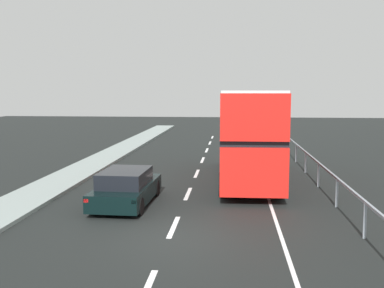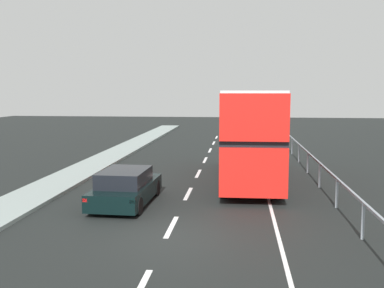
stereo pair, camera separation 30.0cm
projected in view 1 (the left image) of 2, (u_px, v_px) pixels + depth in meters
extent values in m
cube|color=black|center=(170.00, 237.00, 13.19)|extent=(73.87, 120.00, 0.10)
cube|color=silver|center=(174.00, 227.00, 14.00)|extent=(0.16, 2.26, 0.01)
cube|color=silver|center=(188.00, 194.00, 18.52)|extent=(0.16, 2.26, 0.01)
cube|color=silver|center=(197.00, 173.00, 23.03)|extent=(0.16, 2.26, 0.01)
cube|color=silver|center=(203.00, 160.00, 27.54)|extent=(0.16, 2.26, 0.01)
cube|color=silver|center=(207.00, 150.00, 32.06)|extent=(0.16, 2.26, 0.01)
cube|color=silver|center=(210.00, 143.00, 36.57)|extent=(0.16, 2.26, 0.01)
cube|color=silver|center=(212.00, 137.00, 41.09)|extent=(0.16, 2.26, 0.01)
cube|color=silver|center=(262.00, 178.00, 21.79)|extent=(0.12, 46.00, 0.01)
cube|color=gray|center=(312.00, 157.00, 21.44)|extent=(0.08, 42.00, 0.08)
cylinder|color=gray|center=(365.00, 220.00, 12.85)|extent=(0.10, 0.10, 1.08)
cylinder|color=gray|center=(337.00, 193.00, 16.31)|extent=(0.10, 0.10, 1.08)
cylinder|color=gray|center=(319.00, 175.00, 19.77)|extent=(0.10, 0.10, 1.08)
cylinder|color=gray|center=(306.00, 163.00, 23.23)|extent=(0.10, 0.10, 1.08)
cylinder|color=gray|center=(296.00, 153.00, 26.69)|extent=(0.10, 0.10, 1.08)
cylinder|color=gray|center=(289.00, 146.00, 30.16)|extent=(0.10, 0.10, 1.08)
cylinder|color=gray|center=(283.00, 140.00, 33.62)|extent=(0.10, 0.10, 1.08)
cylinder|color=gray|center=(278.00, 136.00, 37.08)|extent=(0.10, 0.10, 1.08)
cylinder|color=gray|center=(274.00, 132.00, 40.54)|extent=(0.10, 0.10, 1.08)
cube|color=red|center=(247.00, 154.00, 21.22)|extent=(2.73, 10.13, 1.87)
cube|color=black|center=(247.00, 132.00, 21.09)|extent=(2.74, 9.72, 0.24)
cube|color=red|center=(248.00, 111.00, 20.97)|extent=(2.73, 10.13, 1.76)
cube|color=silver|center=(248.00, 92.00, 20.86)|extent=(2.68, 9.92, 0.10)
cube|color=black|center=(243.00, 140.00, 26.18)|extent=(2.29, 0.08, 1.31)
cube|color=yellow|center=(243.00, 100.00, 25.89)|extent=(1.53, 0.07, 0.28)
cylinder|color=black|center=(223.00, 158.00, 25.00)|extent=(0.30, 1.00, 1.00)
cylinder|color=black|center=(265.00, 159.00, 24.83)|extent=(0.30, 1.00, 1.00)
cylinder|color=black|center=(222.00, 184.00, 17.99)|extent=(0.30, 1.00, 1.00)
cylinder|color=black|center=(280.00, 185.00, 17.82)|extent=(0.30, 1.00, 1.00)
cube|color=black|center=(127.00, 192.00, 16.76)|extent=(1.97, 4.35, 0.62)
cube|color=black|center=(125.00, 177.00, 16.47)|extent=(1.69, 2.41, 0.56)
cube|color=red|center=(86.00, 201.00, 14.75)|extent=(0.16, 0.06, 0.12)
cube|color=red|center=(134.00, 202.00, 14.55)|extent=(0.16, 0.06, 0.12)
cylinder|color=black|center=(116.00, 187.00, 18.30)|extent=(0.22, 0.65, 0.64)
cylinder|color=black|center=(156.00, 188.00, 18.10)|extent=(0.22, 0.65, 0.64)
cylinder|color=black|center=(93.00, 205.00, 15.45)|extent=(0.22, 0.65, 0.64)
cylinder|color=black|center=(139.00, 206.00, 15.25)|extent=(0.22, 0.65, 0.64)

